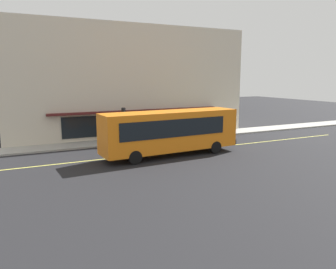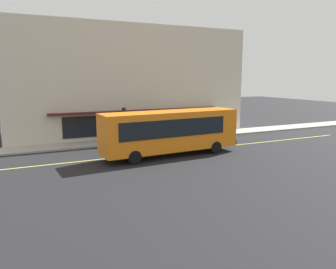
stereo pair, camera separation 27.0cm
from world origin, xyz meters
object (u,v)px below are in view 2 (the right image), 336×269
car_navy (139,139)px  car_yellow (195,134)px  bus (171,131)px  pedestrian_waiting (225,122)px  traffic_light (124,117)px

car_navy → car_yellow: same height
car_navy → car_yellow: (5.61, -0.11, 0.00)m
bus → pedestrian_waiting: 11.79m
bus → car_navy: bus is taller
car_navy → pedestrian_waiting: (10.88, 2.52, 0.54)m
traffic_light → car_navy: bearing=-67.5°
car_navy → pedestrian_waiting: bearing=13.0°
traffic_light → car_navy: size_ratio=0.74×
bus → car_navy: (-1.17, 4.13, -1.24)m
bus → car_yellow: bearing=42.1°
traffic_light → car_navy: 2.64m
traffic_light → pedestrian_waiting: traffic_light is taller
bus → traffic_light: (-1.91, 5.91, 0.55)m
traffic_light → pedestrian_waiting: 11.71m
traffic_light → car_yellow: size_ratio=0.73×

